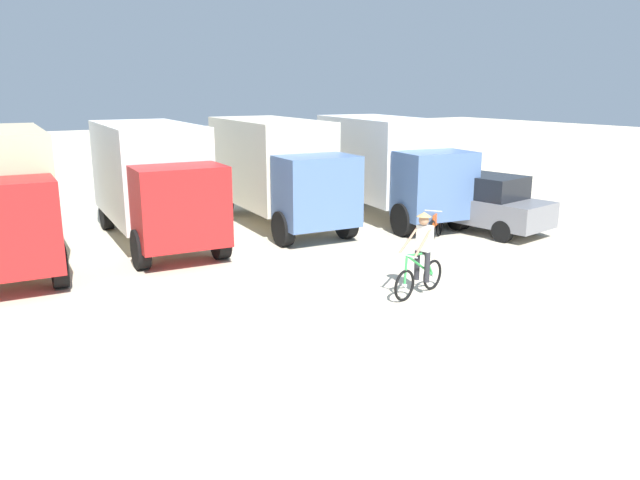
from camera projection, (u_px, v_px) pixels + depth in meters
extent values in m
plane|color=beige|center=(402.00, 348.00, 10.72)|extent=(120.00, 120.00, 0.00)
cube|color=#B21E1E|center=(3.00, 228.00, 13.05)|extent=(2.29, 1.63, 2.00)
cube|color=black|center=(2.00, 218.00, 12.37)|extent=(2.03, 0.20, 0.80)
cylinder|color=black|center=(59.00, 266.00, 13.85)|extent=(0.38, 1.02, 1.00)
cylinder|color=black|center=(40.00, 224.00, 18.12)|extent=(0.38, 1.02, 1.00)
cube|color=white|center=(148.00, 170.00, 18.20)|extent=(2.76, 5.36, 2.70)
cube|color=#B21E1E|center=(181.00, 206.00, 15.39)|extent=(2.30, 1.65, 2.00)
cube|color=black|center=(188.00, 197.00, 14.71)|extent=(2.02, 0.22, 0.80)
cylinder|color=black|center=(220.00, 240.00, 16.18)|extent=(0.39, 1.02, 1.00)
cylinder|color=black|center=(141.00, 249.00, 15.26)|extent=(0.39, 1.02, 1.00)
cylinder|color=black|center=(171.00, 208.00, 20.47)|extent=(0.39, 1.02, 1.00)
cylinder|color=black|center=(107.00, 213.00, 19.55)|extent=(0.39, 1.02, 1.00)
cube|color=beige|center=(270.00, 161.00, 20.41)|extent=(2.77, 5.36, 2.70)
cube|color=#4C6B9E|center=(317.00, 191.00, 17.60)|extent=(2.30, 1.65, 2.00)
cube|color=black|center=(329.00, 182.00, 16.92)|extent=(2.02, 0.23, 0.80)
cylinder|color=black|center=(346.00, 222.00, 18.39)|extent=(0.39, 1.02, 1.00)
cylinder|color=black|center=(283.00, 229.00, 17.47)|extent=(0.39, 1.02, 1.00)
cylinder|color=black|center=(278.00, 196.00, 22.68)|extent=(0.39, 1.02, 1.00)
cylinder|color=black|center=(225.00, 201.00, 21.76)|extent=(0.39, 1.02, 1.00)
cube|color=white|center=(379.00, 157.00, 21.61)|extent=(3.04, 5.46, 2.70)
cube|color=#4C6B9E|center=(435.00, 185.00, 18.73)|extent=(2.37, 1.77, 2.00)
cube|color=black|center=(449.00, 176.00, 18.03)|extent=(2.02, 0.33, 0.80)
cylinder|color=black|center=(459.00, 214.00, 19.47)|extent=(0.44, 1.03, 1.00)
cylinder|color=black|center=(403.00, 220.00, 18.65)|extent=(0.44, 1.03, 1.00)
cylinder|color=black|center=(379.00, 190.00, 23.88)|extent=(0.44, 1.03, 1.00)
cylinder|color=black|center=(331.00, 194.00, 23.06)|extent=(0.44, 1.03, 1.00)
cube|color=slate|center=(481.00, 208.00, 19.30)|extent=(2.42, 4.43, 0.76)
cube|color=black|center=(487.00, 186.00, 19.02)|extent=(1.92, 2.33, 0.68)
cylinder|color=black|center=(432.00, 217.00, 19.85)|extent=(0.32, 0.67, 0.64)
cylinder|color=black|center=(461.00, 211.00, 20.84)|extent=(0.32, 0.67, 0.64)
cylinder|color=black|center=(503.00, 231.00, 17.94)|extent=(0.32, 0.67, 0.64)
cylinder|color=black|center=(531.00, 224.00, 18.94)|extent=(0.32, 0.67, 0.64)
torus|color=black|center=(404.00, 285.00, 13.01)|extent=(0.67, 0.23, 0.68)
cylinder|color=silver|center=(404.00, 285.00, 13.01)|extent=(0.10, 0.10, 0.08)
torus|color=black|center=(432.00, 275.00, 13.75)|extent=(0.67, 0.23, 0.68)
cylinder|color=silver|center=(432.00, 275.00, 13.75)|extent=(0.10, 0.10, 0.08)
cylinder|color=green|center=(420.00, 265.00, 13.32)|extent=(1.01, 0.31, 0.68)
cylinder|color=green|center=(416.00, 254.00, 13.13)|extent=(0.65, 0.22, 0.13)
cylinder|color=green|center=(429.00, 264.00, 13.56)|extent=(0.39, 0.15, 0.59)
cylinder|color=green|center=(406.00, 271.00, 12.95)|extent=(0.11, 0.07, 0.64)
cylinder|color=silver|center=(407.00, 256.00, 12.89)|extent=(0.17, 0.51, 0.04)
cube|color=black|center=(425.00, 252.00, 13.36)|extent=(0.26, 0.18, 0.06)
cube|color=silver|center=(425.00, 238.00, 13.27)|extent=(0.28, 0.36, 0.56)
sphere|color=#A87A5B|center=(424.00, 220.00, 13.14)|extent=(0.22, 0.22, 0.22)
cone|color=tan|center=(424.00, 214.00, 13.10)|extent=(0.32, 0.32, 0.10)
cylinder|color=#26262B|center=(427.00, 267.00, 13.29)|extent=(0.12, 0.12, 0.66)
cylinder|color=#26262B|center=(417.00, 265.00, 13.47)|extent=(0.12, 0.12, 0.66)
cylinder|color=#A87A5B|center=(423.00, 243.00, 12.92)|extent=(0.61, 0.25, 0.53)
cylinder|color=#A87A5B|center=(409.00, 240.00, 13.16)|extent=(0.63, 0.17, 0.53)
torus|color=black|center=(432.00, 232.00, 17.75)|extent=(0.59, 0.44, 0.68)
torus|color=black|center=(440.00, 225.00, 18.69)|extent=(0.59, 0.44, 0.68)
cube|color=#E05119|center=(437.00, 219.00, 18.16)|extent=(0.75, 0.55, 0.36)
cylinder|color=silver|center=(433.00, 211.00, 17.65)|extent=(0.32, 0.43, 0.04)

